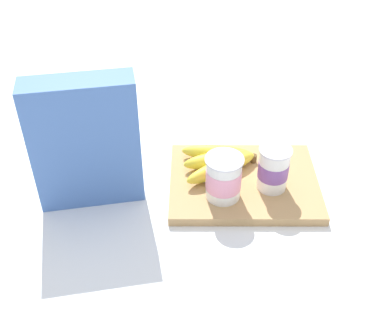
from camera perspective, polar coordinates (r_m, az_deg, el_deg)
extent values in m
plane|color=white|center=(1.05, 6.02, -3.01)|extent=(2.40, 2.40, 0.00)
cube|color=tan|center=(1.04, 6.06, -2.60)|extent=(0.31, 0.24, 0.02)
cube|color=#4770B7|center=(0.96, -12.35, 1.96)|extent=(0.21, 0.10, 0.27)
cylinder|color=white|center=(1.00, 9.50, -1.07)|extent=(0.06, 0.06, 0.09)
cylinder|color=#7A4C99|center=(1.00, 9.50, -1.07)|extent=(0.06, 0.06, 0.03)
cylinder|color=silver|center=(0.97, 9.79, 1.15)|extent=(0.07, 0.07, 0.00)
cylinder|color=white|center=(0.96, 3.72, -2.16)|extent=(0.07, 0.07, 0.09)
cylinder|color=pink|center=(0.96, 3.72, -2.16)|extent=(0.07, 0.07, 0.04)
cylinder|color=silver|center=(0.93, 3.83, 0.06)|extent=(0.08, 0.08, 0.00)
ellipsoid|color=yellow|center=(1.07, 3.02, 0.83)|extent=(0.16, 0.05, 0.04)
ellipsoid|color=yellow|center=(1.05, 3.20, 0.03)|extent=(0.16, 0.07, 0.04)
ellipsoid|color=yellow|center=(1.03, 3.47, -0.90)|extent=(0.16, 0.12, 0.04)
cylinder|color=brown|center=(1.08, 7.21, 0.18)|extent=(0.01, 0.01, 0.02)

